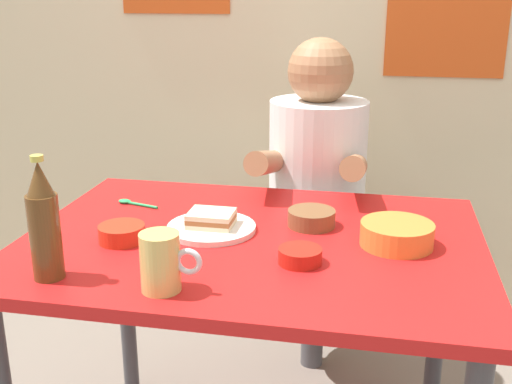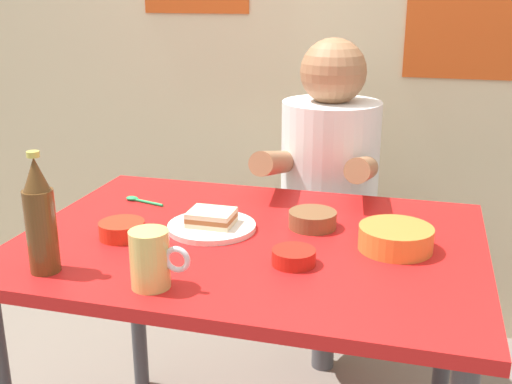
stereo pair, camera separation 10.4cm
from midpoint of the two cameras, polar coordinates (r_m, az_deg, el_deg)
name	(u,v)px [view 1 (the left image)]	position (r m, az deg, el deg)	size (l,w,h in m)	color
dining_table	(252,273)	(1.55, -2.31, -7.41)	(1.10, 0.80, 0.74)	red
stool	(314,277)	(2.22, 3.96, -7.72)	(0.34, 0.34, 0.45)	#4C4C51
person_seated	(317,163)	(2.07, 4.16, 2.63)	(0.33, 0.56, 0.72)	white
plate_orange	(211,228)	(1.56, -6.00, -3.31)	(0.22, 0.22, 0.01)	silver
sandwich	(211,219)	(1.55, -6.03, -2.45)	(0.11, 0.09, 0.04)	beige
beer_mug	(162,262)	(1.26, -10.97, -6.32)	(0.13, 0.08, 0.12)	#D1BC66
beer_bottle	(44,224)	(1.35, -20.86, -2.76)	(0.06, 0.06, 0.26)	#593819
sambal_bowl_red	(300,255)	(1.37, 1.86, -5.79)	(0.10, 0.10, 0.03)	#B21E14
condiment_bowl_brown	(312,217)	(1.58, 3.20, -2.34)	(0.12, 0.12, 0.04)	brown
sauce_bowl_chili	(122,232)	(1.53, -14.06, -3.62)	(0.11, 0.11, 0.04)	red
soup_bowl_orange	(397,233)	(1.48, 10.76, -3.73)	(0.17, 0.17, 0.05)	orange
spoon	(131,203)	(1.78, -12.95, -0.97)	(0.13, 0.04, 0.01)	#26A559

